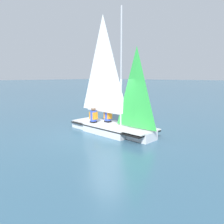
{
  "coord_description": "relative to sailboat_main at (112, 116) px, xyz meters",
  "views": [
    {
      "loc": [
        7.42,
        6.71,
        2.64
      ],
      "look_at": [
        0.0,
        0.0,
        0.98
      ],
      "focal_mm": 35.0,
      "sensor_mm": 36.0,
      "label": 1
    }
  ],
  "objects": [
    {
      "name": "ground_plane",
      "position": [
        0.0,
        0.03,
        -0.78
      ],
      "size": [
        260.0,
        260.0,
        0.0
      ],
      "primitive_type": "plane",
      "color": "#38607A"
    },
    {
      "name": "sailboat_main",
      "position": [
        0.0,
        0.0,
        0.0
      ],
      "size": [
        1.69,
        4.56,
        5.51
      ],
      "rotation": [
        0.0,
        0.0,
        1.54
      ],
      "color": "silver",
      "rests_on": "ground_plane"
    },
    {
      "name": "sailor_helm",
      "position": [
        -0.28,
        -0.51,
        -0.15
      ],
      "size": [
        0.31,
        0.35,
        1.16
      ],
      "rotation": [
        0.0,
        0.0,
        1.54
      ],
      "color": "black",
      "rests_on": "ground_plane"
    },
    {
      "name": "sailor_crew",
      "position": [
        0.28,
        -0.95,
        -0.15
      ],
      "size": [
        0.31,
        0.35,
        1.16
      ],
      "rotation": [
        0.0,
        0.0,
        1.54
      ],
      "color": "black",
      "rests_on": "ground_plane"
    }
  ]
}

